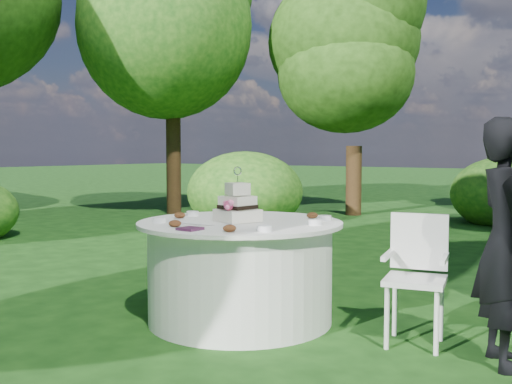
% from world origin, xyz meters
% --- Properties ---
extents(ground, '(80.00, 80.00, 0.00)m').
position_xyz_m(ground, '(0.00, 0.00, 0.00)').
color(ground, black).
rests_on(ground, ground).
extents(napkins, '(0.14, 0.14, 0.02)m').
position_xyz_m(napkins, '(0.03, -0.60, 0.78)').
color(napkins, '#451D3B').
rests_on(napkins, table).
extents(feather_plume, '(0.48, 0.07, 0.01)m').
position_xyz_m(feather_plume, '(-0.20, -0.34, 0.78)').
color(feather_plume, white).
rests_on(feather_plume, table).
extents(guest, '(0.60, 0.66, 1.51)m').
position_xyz_m(guest, '(1.88, 0.18, 0.75)').
color(guest, black).
rests_on(guest, ground).
extents(table, '(1.56, 1.56, 0.77)m').
position_xyz_m(table, '(0.00, 0.00, 0.39)').
color(table, white).
rests_on(table, ground).
extents(cake, '(0.35, 0.35, 0.41)m').
position_xyz_m(cake, '(0.01, -0.04, 0.88)').
color(cake, white).
rests_on(cake, table).
extents(chair, '(0.47, 0.47, 0.87)m').
position_xyz_m(chair, '(1.29, 0.29, 0.51)').
color(chair, silver).
rests_on(chair, ground).
extents(votives, '(1.22, 1.01, 0.04)m').
position_xyz_m(votives, '(0.04, 0.05, 0.79)').
color(votives, white).
rests_on(votives, table).
extents(petal_cups, '(0.96, 1.11, 0.05)m').
position_xyz_m(petal_cups, '(-0.01, -0.17, 0.79)').
color(petal_cups, '#562D16').
rests_on(petal_cups, table).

